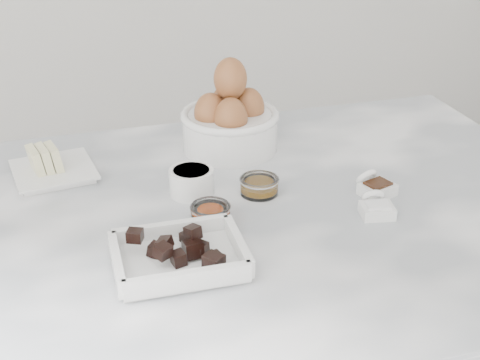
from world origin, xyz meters
The scene contains 9 objects.
marble_slab centered at (0.00, 0.00, 0.92)m, with size 1.20×0.80×0.04m, color white.
chocolate_dish centered at (-0.12, -0.13, 0.96)m, with size 0.19×0.15×0.05m.
butter_plate centered at (-0.27, 0.22, 0.96)m, with size 0.16×0.16×0.06m.
sugar_ramekin centered at (-0.05, 0.08, 0.96)m, with size 0.08×0.08×0.05m.
egg_bowl centered at (0.06, 0.24, 1.00)m, with size 0.19×0.19×0.18m.
honey_bowl centered at (0.06, 0.05, 0.96)m, with size 0.07×0.07×0.03m.
zest_bowl centered at (-0.04, -0.02, 0.96)m, with size 0.07×0.07×0.03m.
vanilla_spoon centered at (0.25, -0.01, 0.95)m, with size 0.07×0.08×0.04m.
salt_spoon centered at (0.22, -0.07, 0.95)m, with size 0.06×0.07×0.04m.
Camera 1 is at (-0.26, -0.90, 1.48)m, focal length 50.00 mm.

